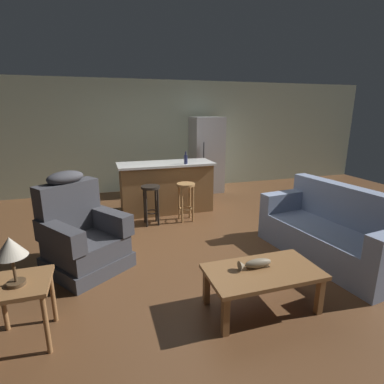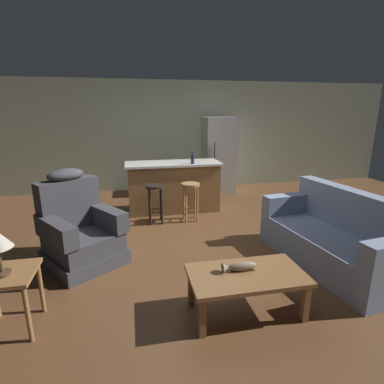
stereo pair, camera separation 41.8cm
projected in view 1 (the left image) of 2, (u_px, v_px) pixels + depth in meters
ground_plane at (186, 237)px, 4.65m from camera, size 12.00×12.00×0.00m
back_wall at (149, 136)px, 7.19m from camera, size 12.00×0.05×2.60m
coffee_table at (263, 275)px, 2.90m from camera, size 1.10×0.60×0.42m
fish_figurine at (255, 264)px, 2.91m from camera, size 0.34×0.10×0.10m
couch at (333, 233)px, 3.96m from camera, size 1.07×1.99×0.94m
recliner_near_lamp at (81, 235)px, 3.68m from camera, size 1.17×1.17×1.20m
end_table at (20, 293)px, 2.45m from camera, size 0.48×0.48×0.56m
table_lamp at (11, 249)px, 2.31m from camera, size 0.24×0.24×0.41m
kitchen_island at (166, 187)px, 5.77m from camera, size 1.80×0.70×0.95m
bar_stool_left at (151, 198)px, 5.08m from camera, size 0.32×0.32×0.68m
bar_stool_right at (186, 195)px, 5.25m from camera, size 0.32×0.32×0.68m
refrigerator at (206, 155)px, 7.13m from camera, size 0.70×0.69×1.76m
bottle_tall_green at (186, 159)px, 5.51m from camera, size 0.07×0.07×0.23m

